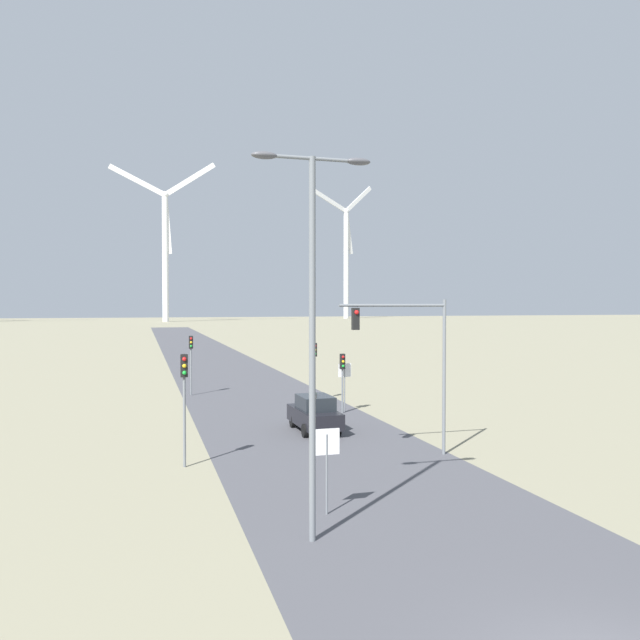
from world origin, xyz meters
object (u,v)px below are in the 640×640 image
(stop_sign_near, at_px, (327,454))
(traffic_light_post_near_right, at_px, (343,370))
(car_approaching, at_px, (315,413))
(traffic_light_mast_overhead, at_px, (410,345))
(streetlamp, at_px, (312,301))
(traffic_light_post_mid_right, at_px, (315,358))
(wind_turbine_left, at_px, (165,243))
(stop_sign_far, at_px, (345,378))
(wind_turbine_center, at_px, (346,253))
(traffic_light_post_mid_left, at_px, (191,352))
(traffic_light_post_near_left, at_px, (184,385))

(stop_sign_near, xyz_separation_m, traffic_light_post_near_right, (6.00, 16.72, 0.73))
(car_approaching, bearing_deg, traffic_light_mast_overhead, -68.33)
(streetlamp, height_order, traffic_light_post_mid_right, streetlamp)
(streetlamp, height_order, wind_turbine_left, wind_turbine_left)
(stop_sign_far, relative_size, car_approaching, 0.70)
(traffic_light_mast_overhead, distance_m, wind_turbine_center, 255.61)
(traffic_light_post_mid_left, height_order, traffic_light_post_mid_right, traffic_light_post_mid_left)
(wind_turbine_left, bearing_deg, traffic_light_post_near_left, -92.00)
(stop_sign_far, xyz_separation_m, wind_turbine_left, (-2.79, 197.83, 26.63))
(car_approaching, relative_size, wind_turbine_left, 0.07)
(stop_sign_far, relative_size, traffic_light_post_near_right, 0.83)
(stop_sign_far, bearing_deg, traffic_light_post_near_right, -123.92)
(traffic_light_post_near_right, relative_size, wind_turbine_center, 0.06)
(stop_sign_far, distance_m, traffic_light_post_mid_right, 4.54)
(traffic_light_post_mid_left, height_order, wind_turbine_center, wind_turbine_center)
(wind_turbine_left, bearing_deg, stop_sign_near, -90.92)
(streetlamp, xyz_separation_m, traffic_light_post_near_right, (6.99, 18.65, -3.93))
(traffic_light_post_near_right, height_order, traffic_light_mast_overhead, traffic_light_mast_overhead)
(traffic_light_post_near_left, xyz_separation_m, car_approaching, (6.79, 5.22, -2.34))
(stop_sign_near, distance_m, car_approaching, 12.46)
(traffic_light_post_near_left, height_order, traffic_light_post_mid_left, traffic_light_post_near_left)
(stop_sign_far, bearing_deg, traffic_light_post_near_left, -134.42)
(streetlamp, bearing_deg, stop_sign_near, 62.85)
(stop_sign_near, distance_m, traffic_light_post_near_right, 17.78)
(stop_sign_far, relative_size, traffic_light_post_near_left, 0.65)
(traffic_light_post_mid_left, relative_size, traffic_light_post_mid_right, 1.09)
(traffic_light_post_mid_right, bearing_deg, traffic_light_post_mid_left, 147.22)
(traffic_light_post_mid_right, distance_m, car_approaching, 10.02)
(traffic_light_post_mid_left, bearing_deg, wind_turbine_left, 88.33)
(traffic_light_post_near_left, height_order, wind_turbine_left, wind_turbine_left)
(stop_sign_far, xyz_separation_m, traffic_light_post_near_left, (-10.06, -10.26, 1.23))
(traffic_light_post_near_left, relative_size, traffic_light_post_mid_left, 1.06)
(traffic_light_post_near_left, bearing_deg, car_approaching, 37.54)
(wind_turbine_left, xyz_separation_m, wind_turbine_center, (80.20, 33.04, 0.82))
(traffic_light_post_near_left, distance_m, traffic_light_mast_overhead, 9.39)
(stop_sign_near, bearing_deg, stop_sign_far, 69.90)
(traffic_light_post_mid_left, relative_size, wind_turbine_left, 0.07)
(stop_sign_far, height_order, traffic_light_post_near_left, traffic_light_post_near_left)
(traffic_light_post_mid_left, xyz_separation_m, car_approaching, (5.01, -14.40, -2.16))
(streetlamp, bearing_deg, stop_sign_far, 69.16)
(traffic_light_post_mid_left, bearing_deg, streetlamp, -87.91)
(traffic_light_post_mid_left, xyz_separation_m, traffic_light_post_mid_right, (7.66, -4.93, -0.23))
(streetlamp, distance_m, traffic_light_post_near_left, 9.77)
(streetlamp, height_order, traffic_light_post_near_left, streetlamp)
(traffic_light_post_near_right, bearing_deg, traffic_light_post_mid_right, 94.34)
(streetlamp, xyz_separation_m, stop_sign_near, (0.99, 1.93, -4.66))
(traffic_light_post_mid_right, bearing_deg, traffic_light_post_near_right, -85.66)
(traffic_light_mast_overhead, height_order, wind_turbine_left, wind_turbine_left)
(stop_sign_far, height_order, wind_turbine_left, wind_turbine_left)
(stop_sign_near, relative_size, traffic_light_mast_overhead, 0.40)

